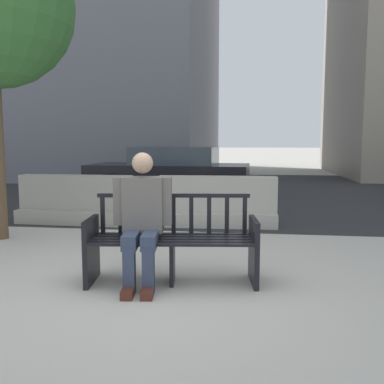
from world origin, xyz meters
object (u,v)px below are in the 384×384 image
object	(u,v)px
car_sedan_mid	(171,170)
jersey_barrier_centre	(217,205)
street_bench	(172,244)
jersey_barrier_left	(76,203)
seated_person	(142,216)

from	to	relation	value
car_sedan_mid	jersey_barrier_centre	bearing A→B (deg)	-69.09
street_bench	jersey_barrier_centre	bearing A→B (deg)	85.69
jersey_barrier_left	seated_person	bearing A→B (deg)	-57.04
seated_person	jersey_barrier_centre	world-z (taller)	seated_person
seated_person	jersey_barrier_left	distance (m)	3.63
street_bench	jersey_barrier_centre	world-z (taller)	street_bench
street_bench	seated_person	xyz separation A→B (m)	(-0.29, -0.09, 0.29)
street_bench	jersey_barrier_left	size ratio (longest dim) A/B	0.86
seated_person	jersey_barrier_left	size ratio (longest dim) A/B	0.65
street_bench	seated_person	world-z (taller)	seated_person
seated_person	car_sedan_mid	distance (m)	7.26
street_bench	car_sedan_mid	distance (m)	7.22
street_bench	car_sedan_mid	bearing A→B (deg)	100.57
seated_person	jersey_barrier_centre	xyz separation A→B (m)	(0.52, 3.12, -0.35)
seated_person	car_sedan_mid	world-z (taller)	seated_person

